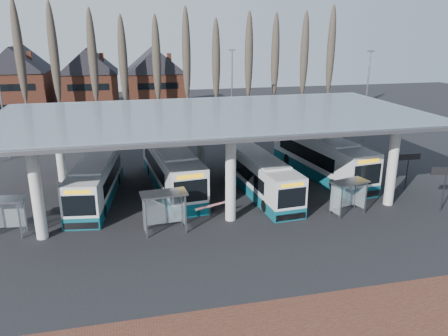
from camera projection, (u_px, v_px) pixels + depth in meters
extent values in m
plane|color=black|center=(240.00, 235.00, 27.34)|extent=(140.00, 140.00, 0.00)
cylinder|color=beige|center=(37.00, 192.00, 26.14)|extent=(0.70, 0.70, 6.00)
cylinder|color=beige|center=(59.00, 147.00, 36.35)|extent=(0.70, 0.70, 6.00)
cylinder|color=beige|center=(231.00, 178.00, 28.75)|extent=(0.70, 0.70, 6.00)
cylinder|color=beige|center=(201.00, 139.00, 38.96)|extent=(0.70, 0.70, 6.00)
cylinder|color=beige|center=(392.00, 165.00, 31.36)|extent=(0.70, 0.70, 6.00)
cylinder|color=beige|center=(325.00, 132.00, 41.56)|extent=(0.70, 0.70, 6.00)
cube|color=gray|center=(213.00, 114.00, 32.87)|extent=(32.00, 16.00, 0.12)
cube|color=silver|center=(213.00, 113.00, 32.85)|extent=(31.50, 15.50, 0.04)
cone|color=#473D33|center=(22.00, 74.00, 51.86)|extent=(0.36, 0.36, 14.50)
ellipsoid|color=#473D33|center=(20.00, 59.00, 51.33)|extent=(1.10, 1.10, 11.02)
cone|color=#473D33|center=(58.00, 74.00, 52.73)|extent=(0.36, 0.36, 14.50)
ellipsoid|color=#473D33|center=(56.00, 59.00, 52.20)|extent=(1.10, 1.10, 11.02)
cone|color=#473D33|center=(92.00, 73.00, 53.60)|extent=(0.36, 0.36, 14.50)
ellipsoid|color=#473D33|center=(91.00, 58.00, 53.07)|extent=(1.10, 1.10, 11.02)
cone|color=#473D33|center=(125.00, 72.00, 54.46)|extent=(0.36, 0.36, 14.50)
ellipsoid|color=#473D33|center=(124.00, 58.00, 53.94)|extent=(1.10, 1.10, 11.02)
cone|color=#473D33|center=(157.00, 72.00, 55.33)|extent=(0.36, 0.36, 14.50)
ellipsoid|color=#473D33|center=(157.00, 57.00, 54.81)|extent=(1.10, 1.10, 11.02)
cone|color=#473D33|center=(189.00, 71.00, 56.20)|extent=(0.36, 0.36, 14.50)
ellipsoid|color=#473D33|center=(188.00, 57.00, 55.68)|extent=(1.10, 1.10, 11.02)
cone|color=#473D33|center=(219.00, 70.00, 57.07)|extent=(0.36, 0.36, 14.50)
ellipsoid|color=#473D33|center=(219.00, 57.00, 56.54)|extent=(1.10, 1.10, 11.02)
cone|color=#473D33|center=(248.00, 70.00, 57.94)|extent=(0.36, 0.36, 14.50)
ellipsoid|color=#473D33|center=(248.00, 56.00, 57.41)|extent=(1.10, 1.10, 11.02)
cone|color=#473D33|center=(277.00, 69.00, 58.81)|extent=(0.36, 0.36, 14.50)
ellipsoid|color=#473D33|center=(277.00, 56.00, 58.28)|extent=(1.10, 1.10, 11.02)
cone|color=#473D33|center=(304.00, 68.00, 59.68)|extent=(0.36, 0.36, 14.50)
ellipsoid|color=#473D33|center=(305.00, 55.00, 59.15)|extent=(1.10, 1.10, 11.02)
cone|color=#473D33|center=(331.00, 68.00, 60.55)|extent=(0.36, 0.36, 14.50)
ellipsoid|color=#473D33|center=(332.00, 55.00, 60.02)|extent=(1.10, 1.10, 11.02)
cube|color=brown|center=(23.00, 94.00, 62.66)|extent=(8.00, 10.00, 7.00)
pyramid|color=black|center=(15.00, 43.00, 60.54)|extent=(8.30, 10.30, 3.50)
cube|color=brown|center=(91.00, 92.00, 64.72)|extent=(8.00, 10.00, 7.00)
pyramid|color=black|center=(87.00, 43.00, 62.60)|extent=(8.30, 10.30, 3.50)
cube|color=brown|center=(156.00, 90.00, 66.79)|extent=(8.00, 10.00, 7.00)
pyramid|color=black|center=(153.00, 43.00, 64.67)|extent=(8.30, 10.30, 3.50)
cylinder|color=slate|center=(2.00, 109.00, 42.33)|extent=(0.16, 0.16, 10.00)
cylinder|color=slate|center=(232.00, 95.00, 51.26)|extent=(0.16, 0.16, 10.00)
cube|color=slate|center=(232.00, 50.00, 49.71)|extent=(0.80, 0.15, 0.15)
cylinder|color=slate|center=(366.00, 98.00, 48.73)|extent=(0.16, 0.16, 10.00)
cube|color=slate|center=(371.00, 51.00, 47.19)|extent=(0.80, 0.15, 0.15)
cube|color=silver|center=(96.00, 178.00, 32.78)|extent=(3.92, 11.33, 2.59)
cube|color=#0B4B5A|center=(97.00, 194.00, 33.16)|extent=(3.94, 11.35, 0.83)
cube|color=silver|center=(94.00, 161.00, 32.37)|extent=(3.05, 6.90, 0.17)
cube|color=black|center=(97.00, 175.00, 33.19)|extent=(3.51, 8.26, 1.02)
cube|color=black|center=(79.00, 206.00, 27.51)|extent=(2.06, 0.35, 1.39)
cube|color=black|center=(108.00, 157.00, 38.01)|extent=(1.99, 0.34, 1.11)
cube|color=#D4980B|center=(77.00, 192.00, 27.23)|extent=(1.64, 0.28, 0.28)
cube|color=black|center=(81.00, 226.00, 27.94)|extent=(2.23, 0.39, 0.46)
cylinder|color=black|center=(72.00, 212.00, 29.72)|extent=(0.38, 0.92, 0.89)
cylinder|color=black|center=(103.00, 211.00, 29.90)|extent=(0.38, 0.92, 0.89)
cylinder|color=black|center=(92.00, 180.00, 36.14)|extent=(0.38, 0.92, 0.89)
cylinder|color=black|center=(118.00, 179.00, 36.31)|extent=(0.38, 0.92, 0.89)
cube|color=silver|center=(171.00, 166.00, 35.04)|extent=(3.83, 12.68, 2.91)
cube|color=#0B4B5A|center=(172.00, 182.00, 35.46)|extent=(3.86, 12.70, 0.94)
cube|color=silver|center=(171.00, 148.00, 34.58)|extent=(3.09, 7.68, 0.19)
cube|color=black|center=(170.00, 163.00, 35.48)|extent=(3.54, 9.21, 1.14)
cube|color=black|center=(191.00, 191.00, 29.40)|extent=(2.33, 0.28, 1.56)
cube|color=black|center=(157.00, 146.00, 40.62)|extent=(2.25, 0.28, 1.25)
cube|color=#D4980B|center=(190.00, 177.00, 29.09)|extent=(1.85, 0.23, 0.31)
cube|color=black|center=(191.00, 212.00, 29.88)|extent=(2.52, 0.32, 0.52)
cylinder|color=black|center=(167.00, 201.00, 31.52)|extent=(0.39, 1.02, 1.00)
cylinder|color=black|center=(199.00, 197.00, 32.25)|extent=(0.39, 1.02, 1.00)
cylinder|color=black|center=(150.00, 170.00, 38.37)|extent=(0.39, 1.02, 1.00)
cylinder|color=black|center=(177.00, 168.00, 39.11)|extent=(0.39, 1.02, 1.00)
cube|color=silver|center=(261.00, 174.00, 33.84)|extent=(3.12, 11.05, 2.54)
cube|color=#0B4B5A|center=(261.00, 189.00, 34.21)|extent=(3.14, 11.07, 0.82)
cube|color=silver|center=(261.00, 158.00, 33.44)|extent=(2.57, 6.68, 0.16)
cube|color=black|center=(259.00, 171.00, 34.23)|extent=(2.93, 8.00, 1.00)
cube|color=black|center=(292.00, 198.00, 28.89)|extent=(2.04, 0.21, 1.36)
cube|color=black|center=(238.00, 155.00, 38.76)|extent=(1.97, 0.20, 1.09)
cube|color=#D4980B|center=(292.00, 185.00, 28.61)|extent=(1.62, 0.17, 0.27)
cube|color=black|center=(291.00, 217.00, 29.31)|extent=(2.20, 0.24, 0.45)
cylinder|color=black|center=(265.00, 206.00, 30.77)|extent=(0.32, 0.89, 0.87)
cylinder|color=black|center=(292.00, 203.00, 31.36)|extent=(0.32, 0.89, 0.87)
cylinder|color=black|center=(235.00, 177.00, 36.80)|extent=(0.32, 0.89, 0.87)
cylinder|color=black|center=(258.00, 175.00, 37.40)|extent=(0.32, 0.89, 0.87)
cube|color=silver|center=(321.00, 154.00, 38.28)|extent=(4.27, 12.94, 2.96)
cube|color=#0B4B5A|center=(320.00, 169.00, 38.72)|extent=(4.29, 12.97, 0.95)
cube|color=silver|center=(322.00, 137.00, 37.82)|extent=(3.36, 7.87, 0.19)
cube|color=black|center=(318.00, 151.00, 38.73)|extent=(3.86, 9.42, 1.16)
cube|color=black|center=(367.00, 175.00, 32.61)|extent=(2.37, 0.36, 1.59)
cube|color=black|center=(287.00, 137.00, 43.91)|extent=(2.28, 0.35, 1.27)
cube|color=#D4980B|center=(369.00, 161.00, 32.29)|extent=(1.88, 0.29, 0.32)
cube|color=black|center=(365.00, 195.00, 33.10)|extent=(2.56, 0.40, 0.53)
cylinder|color=black|center=(334.00, 185.00, 34.71)|extent=(0.42, 1.05, 1.02)
cylinder|color=black|center=(360.00, 182.00, 35.52)|extent=(0.42, 1.05, 1.02)
cylinder|color=black|center=(288.00, 159.00, 41.61)|extent=(0.42, 1.05, 1.02)
cylinder|color=black|center=(310.00, 157.00, 42.42)|extent=(0.42, 1.05, 1.02)
cube|color=gray|center=(20.00, 221.00, 26.64)|extent=(0.08, 0.08, 2.35)
cube|color=gray|center=(25.00, 214.00, 27.62)|extent=(0.08, 0.08, 2.35)
cube|color=gray|center=(0.00, 200.00, 26.63)|extent=(2.76, 1.59, 0.09)
cube|color=silver|center=(6.00, 214.00, 27.52)|extent=(2.25, 0.28, 1.88)
cube|color=silver|center=(23.00, 217.00, 27.12)|extent=(0.15, 1.03, 1.88)
cube|color=gray|center=(146.00, 219.00, 26.61)|extent=(0.09, 0.09, 2.56)
cube|color=gray|center=(186.00, 214.00, 27.31)|extent=(0.09, 0.09, 2.56)
cube|color=gray|center=(144.00, 212.00, 27.64)|extent=(0.09, 0.09, 2.56)
cube|color=gray|center=(182.00, 208.00, 28.33)|extent=(0.09, 0.09, 2.56)
cube|color=gray|center=(164.00, 193.00, 27.07)|extent=(2.96, 1.64, 0.10)
cube|color=silver|center=(163.00, 209.00, 28.02)|extent=(2.45, 0.22, 2.05)
cube|color=silver|center=(144.00, 215.00, 27.09)|extent=(0.12, 1.13, 2.05)
cube|color=silver|center=(184.00, 210.00, 27.82)|extent=(0.12, 1.13, 2.05)
cube|color=gray|center=(341.00, 203.00, 29.35)|extent=(0.09, 0.09, 2.31)
cube|color=gray|center=(366.00, 198.00, 30.31)|extent=(0.09, 0.09, 2.31)
cube|color=gray|center=(331.00, 198.00, 30.21)|extent=(0.09, 0.09, 2.31)
cube|color=gray|center=(355.00, 193.00, 31.17)|extent=(0.09, 0.09, 2.31)
cube|color=gray|center=(350.00, 182.00, 29.89)|extent=(2.82, 1.87, 0.09)
cube|color=silver|center=(343.00, 195.00, 30.72)|extent=(2.16, 0.57, 1.85)
cube|color=silver|center=(336.00, 200.00, 29.74)|extent=(0.28, 1.00, 1.85)
cube|color=silver|center=(361.00, 195.00, 30.74)|extent=(0.28, 1.00, 1.85)
cylinder|color=black|center=(444.00, 190.00, 30.59)|extent=(0.10, 0.10, 3.17)
cube|color=black|center=(447.00, 171.00, 30.17)|extent=(2.15, 0.64, 0.55)
cylinder|color=black|center=(407.00, 172.00, 35.00)|extent=(0.09, 0.09, 2.86)
cube|color=black|center=(409.00, 157.00, 34.63)|extent=(1.97, 0.17, 0.49)
cube|color=black|center=(210.00, 209.00, 29.92)|extent=(0.09, 0.09, 1.20)
cube|color=red|center=(211.00, 206.00, 29.28)|extent=(2.27, 0.98, 0.11)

